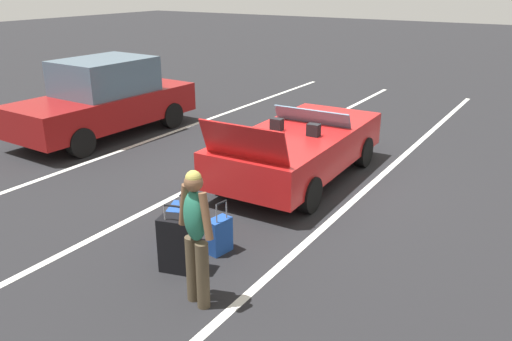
% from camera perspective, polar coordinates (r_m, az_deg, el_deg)
% --- Properties ---
extents(ground_plane, '(80.00, 80.00, 0.00)m').
position_cam_1_polar(ground_plane, '(9.89, 4.67, -0.81)').
color(ground_plane, black).
extents(lot_line_near, '(18.00, 0.12, 0.01)m').
position_cam_1_polar(lot_line_near, '(9.40, 11.73, -2.33)').
color(lot_line_near, silver).
rests_on(lot_line_near, ground_plane).
extents(lot_line_mid, '(18.00, 0.12, 0.01)m').
position_cam_1_polar(lot_line_mid, '(10.56, -2.03, 0.64)').
color(lot_line_mid, silver).
rests_on(lot_line_mid, ground_plane).
extents(lot_line_far, '(18.00, 0.12, 0.01)m').
position_cam_1_polar(lot_line_far, '(12.21, -12.60, 2.91)').
color(lot_line_far, silver).
rests_on(lot_line_far, ground_plane).
extents(convertible_car, '(4.20, 1.92, 1.53)m').
position_cam_1_polar(convertible_car, '(9.86, 5.28, 2.75)').
color(convertible_car, red).
rests_on(convertible_car, ground_plane).
extents(suitcase_large_black, '(0.41, 0.54, 0.95)m').
position_cam_1_polar(suitcase_large_black, '(6.76, -8.48, -8.03)').
color(suitcase_large_black, black).
rests_on(suitcase_large_black, ground_plane).
extents(suitcase_medium_bright, '(0.46, 0.38, 0.83)m').
position_cam_1_polar(suitcase_medium_bright, '(7.35, -8.44, -6.10)').
color(suitcase_medium_bright, '#1E479E').
rests_on(suitcase_medium_bright, ground_plane).
extents(suitcase_small_carryon, '(0.37, 0.26, 0.77)m').
position_cam_1_polar(suitcase_small_carryon, '(7.18, -4.08, -7.13)').
color(suitcase_small_carryon, '#1E479E').
rests_on(suitcase_small_carryon, ground_plane).
extents(traveler_person, '(0.30, 0.60, 1.65)m').
position_cam_1_polar(traveler_person, '(5.82, -6.65, -6.67)').
color(traveler_person, '#4C3F2D').
rests_on(traveler_person, ground_plane).
extents(parked_sedan_near, '(4.56, 1.99, 1.82)m').
position_cam_1_polar(parked_sedan_near, '(12.88, -16.32, 7.58)').
color(parked_sedan_near, maroon).
rests_on(parked_sedan_near, ground_plane).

